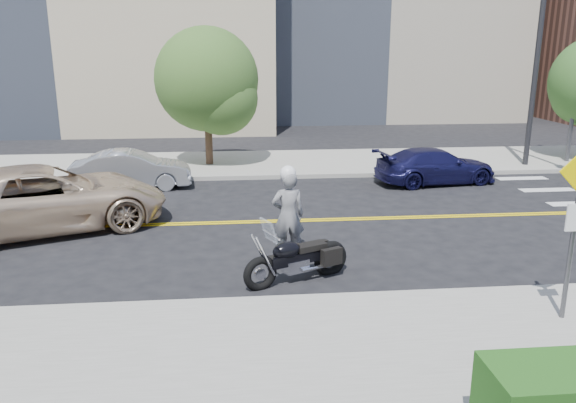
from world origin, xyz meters
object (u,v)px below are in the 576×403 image
at_px(motorcycle, 298,248).
at_px(parked_car_silver, 132,170).
at_px(parked_car_blue, 436,166).
at_px(motorcyclist, 288,213).
at_px(suv, 45,198).

xyz_separation_m(motorcycle, parked_car_silver, (-4.59, 8.13, -0.06)).
distance_m(motorcycle, parked_car_blue, 9.72).
relative_size(motorcyclist, parked_car_blue, 0.50).
bearing_deg(parked_car_silver, motorcycle, -155.91).
bearing_deg(motorcyclist, parked_car_blue, -135.94).
bearing_deg(parked_car_blue, suv, 100.66).
bearing_deg(motorcycle, motorcyclist, 69.02).
xyz_separation_m(motorcyclist, suv, (-5.93, 2.61, -0.21)).
relative_size(suv, parked_car_blue, 1.44).
bearing_deg(motorcyclist, parked_car_silver, -62.10).
bearing_deg(parked_car_silver, motorcyclist, -152.09).
distance_m(motorcycle, parked_car_silver, 9.34).
relative_size(motorcycle, suv, 0.38).
bearing_deg(suv, motorcyclist, -136.16).
distance_m(motorcyclist, suv, 6.48).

